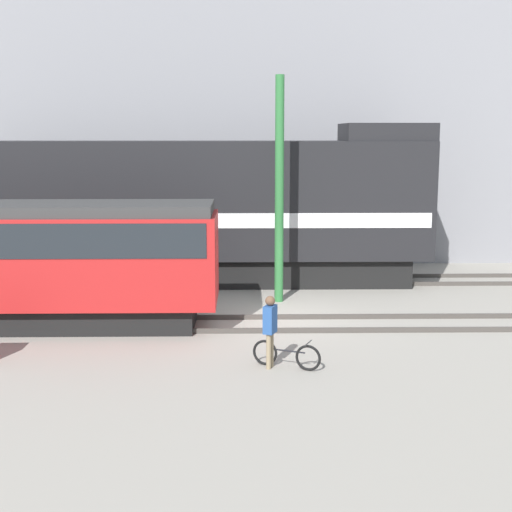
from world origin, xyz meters
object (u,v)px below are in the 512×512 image
streetcar (24,257)px  person (270,324)px  freight_locomotive (188,209)px  utility_pole_left (279,191)px  bicycle (286,355)px

streetcar → person: streetcar is taller
freight_locomotive → utility_pole_left: size_ratio=2.43×
freight_locomotive → utility_pole_left: utility_pole_left is taller
person → utility_pole_left: 7.02m
person → bicycle: bearing=-1.8°
streetcar → freight_locomotive: bearing=55.9°
bicycle → utility_pole_left: (0.15, 6.55, 3.21)m
streetcar → person: size_ratio=6.22×
streetcar → person: (6.54, -3.58, -0.94)m
streetcar → utility_pole_left: (7.06, 2.96, 1.55)m
freight_locomotive → bicycle: freight_locomotive is taller
streetcar → bicycle: size_ratio=6.82×
freight_locomotive → person: bearing=-75.1°
streetcar → person: bearing=-28.7°
freight_locomotive → utility_pole_left: bearing=-44.0°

